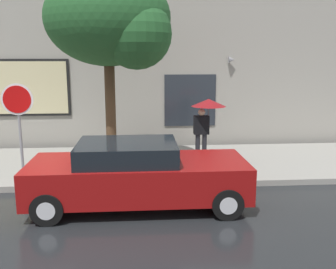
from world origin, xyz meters
TOP-DOWN VIEW (x-y plane):
  - ground_plane at (0.00, 0.00)m, footprint 60.00×60.00m
  - sidewalk at (0.00, 3.00)m, footprint 20.00×4.00m
  - building_facade at (-0.02, 5.50)m, footprint 20.00×0.67m
  - parked_car at (0.98, -0.05)m, footprint 4.61×1.88m
  - pedestrian_with_umbrella at (3.04, 3.13)m, footprint 1.02×1.02m
  - street_tree at (0.44, 2.15)m, footprint 3.21×2.73m
  - stop_sign at (-1.86, 1.44)m, footprint 0.76×0.10m

SIDE VIEW (x-z plane):
  - ground_plane at x=0.00m, z-range 0.00..0.00m
  - sidewalk at x=0.00m, z-range 0.00..0.15m
  - parked_car at x=0.98m, z-range 0.00..1.43m
  - pedestrian_with_umbrella at x=3.04m, z-range 0.71..2.54m
  - stop_sign at x=-1.86m, z-range 0.65..3.07m
  - building_facade at x=-0.02m, z-range -0.02..6.98m
  - street_tree at x=0.44m, z-range 1.44..6.65m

